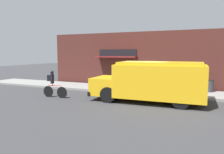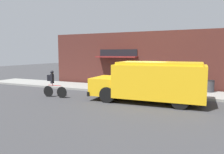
% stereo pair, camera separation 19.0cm
% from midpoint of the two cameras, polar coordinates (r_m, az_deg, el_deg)
% --- Properties ---
extents(ground_plane, '(70.00, 70.00, 0.00)m').
position_cam_midpoint_polar(ground_plane, '(13.77, 8.83, -4.86)').
color(ground_plane, '#38383A').
extents(sidewalk, '(28.00, 2.72, 0.14)m').
position_cam_midpoint_polar(sidewalk, '(15.06, 10.21, -3.67)').
color(sidewalk, gray).
rests_on(sidewalk, ground_plane).
extents(storefront, '(17.61, 0.95, 4.25)m').
position_cam_midpoint_polar(storefront, '(16.48, 11.50, 4.36)').
color(storefront, '#4C231E').
rests_on(storefront, ground_plane).
extents(school_bus, '(6.12, 2.87, 2.17)m').
position_cam_midpoint_polar(school_bus, '(11.91, 10.82, -1.07)').
color(school_bus, yellow).
rests_on(school_bus, ground_plane).
extents(cyclist, '(1.64, 0.21, 1.61)m').
position_cam_midpoint_polar(cyclist, '(13.50, -14.75, -1.90)').
color(cyclist, black).
rests_on(cyclist, ground_plane).
extents(trash_bin, '(0.58, 0.58, 0.76)m').
position_cam_midpoint_polar(trash_bin, '(15.46, 24.45, -2.17)').
color(trash_bin, '#38383D').
rests_on(trash_bin, sidewalk).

